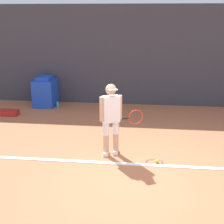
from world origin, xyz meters
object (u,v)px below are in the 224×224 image
(tennis_ball, at_px, (157,161))
(water_bottle, at_px, (57,104))
(covered_chair, at_px, (45,92))
(tennis_player, at_px, (112,117))
(equipment_bag, at_px, (7,113))

(tennis_ball, height_order, water_bottle, water_bottle)
(covered_chair, distance_m, water_bottle, 0.57)
(tennis_player, xyz_separation_m, covered_chair, (-2.54, 3.40, -0.39))
(tennis_player, distance_m, water_bottle, 3.94)
(tennis_player, relative_size, equipment_bag, 2.43)
(tennis_ball, bearing_deg, tennis_player, 162.19)
(tennis_player, distance_m, tennis_ball, 1.29)
(tennis_ball, distance_m, water_bottle, 4.69)
(tennis_ball, xyz_separation_m, water_bottle, (-3.07, 3.55, 0.07))
(tennis_player, bearing_deg, water_bottle, 96.94)
(water_bottle, bearing_deg, covered_chair, 159.72)
(covered_chair, height_order, water_bottle, covered_chair)
(covered_chair, bearing_deg, equipment_bag, -125.83)
(equipment_bag, xyz_separation_m, water_bottle, (1.24, 0.97, 0.02))
(tennis_player, bearing_deg, equipment_bag, 119.66)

